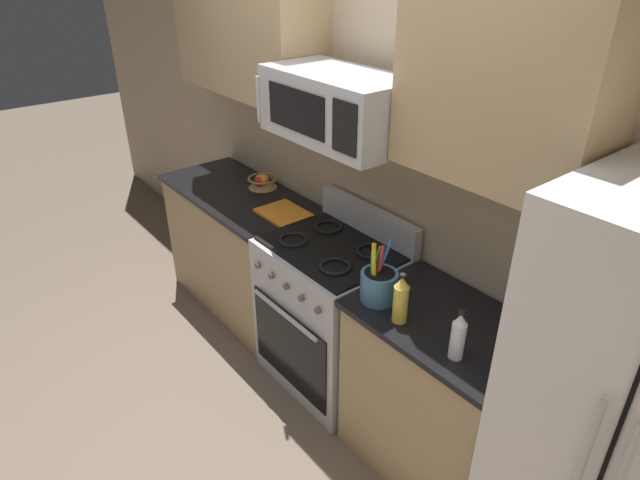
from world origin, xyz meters
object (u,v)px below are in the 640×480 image
at_px(range_oven, 331,313).
at_px(bottle_vinegar, 458,336).
at_px(fruit_basket, 262,181).
at_px(cutting_board, 284,213).
at_px(utensil_crock, 379,284).
at_px(bottle_oil, 401,300).
at_px(microwave, 338,106).

height_order(range_oven, bottle_vinegar, bottle_vinegar).
height_order(fruit_basket, cutting_board, fruit_basket).
distance_m(utensil_crock, fruit_basket, 1.49).
bearing_deg(utensil_crock, range_oven, 165.18).
relative_size(cutting_board, bottle_oil, 1.32).
bearing_deg(bottle_oil, cutting_board, 169.75).
bearing_deg(cutting_board, utensil_crock, -9.72).
relative_size(cutting_board, bottle_vinegar, 1.41).
xyz_separation_m(range_oven, utensil_crock, (0.50, -0.13, 0.52)).
xyz_separation_m(fruit_basket, bottle_vinegar, (1.95, -0.34, 0.06)).
distance_m(microwave, fruit_basket, 1.22).
xyz_separation_m(range_oven, bottle_oil, (0.68, -0.18, 0.55)).
bearing_deg(cutting_board, fruit_basket, 163.74).
bearing_deg(cutting_board, bottle_oil, -10.25).
distance_m(utensil_crock, bottle_vinegar, 0.50).
xyz_separation_m(utensil_crock, cutting_board, (-1.02, 0.17, -0.07)).
bearing_deg(utensil_crock, bottle_vinegar, -4.44).
bearing_deg(fruit_basket, utensil_crock, -11.72).
relative_size(utensil_crock, bottle_oil, 1.30).
bearing_deg(range_oven, cutting_board, 175.41).
distance_m(utensil_crock, bottle_oil, 0.19).
height_order(fruit_basket, bottle_oil, bottle_oil).
bearing_deg(range_oven, utensil_crock, -14.82).
bearing_deg(bottle_vinegar, cutting_board, 171.99).
xyz_separation_m(microwave, bottle_vinegar, (1.00, -0.20, -0.68)).
xyz_separation_m(utensil_crock, bottle_vinegar, (0.49, -0.04, 0.02)).
relative_size(utensil_crock, fruit_basket, 1.56).
bearing_deg(cutting_board, bottle_vinegar, -8.01).
relative_size(range_oven, bottle_vinegar, 4.76).
height_order(microwave, utensil_crock, microwave).
relative_size(utensil_crock, bottle_vinegar, 1.39).
height_order(range_oven, cutting_board, range_oven).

